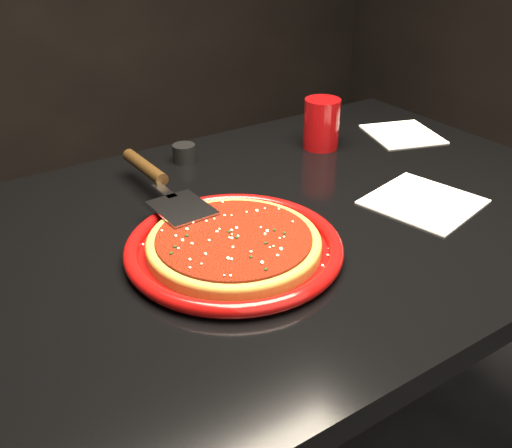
{
  "coord_description": "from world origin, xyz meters",
  "views": [
    {
      "loc": [
        -0.51,
        -0.7,
        1.22
      ],
      "look_at": [
        -0.07,
        -0.04,
        0.77
      ],
      "focal_mm": 40.0,
      "sensor_mm": 36.0,
      "label": 1
    }
  ],
  "objects_px": {
    "pizza_server": "(163,183)",
    "cup": "(322,124)",
    "plate": "(234,247)",
    "ramekin": "(184,153)",
    "table": "(276,375)"
  },
  "relations": [
    {
      "from": "table",
      "to": "ramekin",
      "type": "height_order",
      "value": "ramekin"
    },
    {
      "from": "plate",
      "to": "ramekin",
      "type": "xyz_separation_m",
      "value": [
        0.1,
        0.36,
        0.01
      ]
    },
    {
      "from": "plate",
      "to": "ramekin",
      "type": "height_order",
      "value": "ramekin"
    },
    {
      "from": "plate",
      "to": "pizza_server",
      "type": "bearing_deg",
      "value": 94.81
    },
    {
      "from": "pizza_server",
      "to": "cup",
      "type": "relative_size",
      "value": 3.27
    },
    {
      "from": "ramekin",
      "to": "pizza_server",
      "type": "bearing_deg",
      "value": -127.84
    },
    {
      "from": "table",
      "to": "pizza_server",
      "type": "bearing_deg",
      "value": 136.45
    },
    {
      "from": "pizza_server",
      "to": "ramekin",
      "type": "height_order",
      "value": "pizza_server"
    },
    {
      "from": "pizza_server",
      "to": "cup",
      "type": "bearing_deg",
      "value": 6.56
    },
    {
      "from": "cup",
      "to": "ramekin",
      "type": "xyz_separation_m",
      "value": [
        -0.28,
        0.09,
        -0.04
      ]
    },
    {
      "from": "table",
      "to": "pizza_server",
      "type": "relative_size",
      "value": 3.43
    },
    {
      "from": "pizza_server",
      "to": "cup",
      "type": "xyz_separation_m",
      "value": [
        0.4,
        0.06,
        0.01
      ]
    },
    {
      "from": "ramekin",
      "to": "cup",
      "type": "bearing_deg",
      "value": -18.47
    },
    {
      "from": "table",
      "to": "ramekin",
      "type": "distance_m",
      "value": 0.49
    },
    {
      "from": "table",
      "to": "cup",
      "type": "relative_size",
      "value": 11.19
    }
  ]
}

